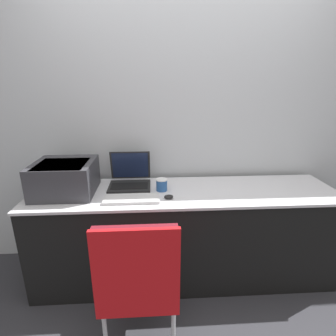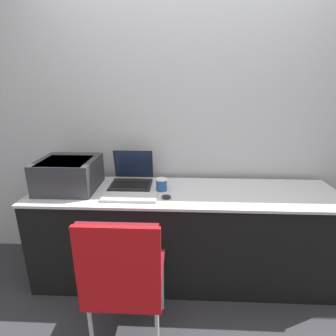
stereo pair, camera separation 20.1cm
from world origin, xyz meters
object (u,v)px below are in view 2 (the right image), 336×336
(coffee_cup, at_px, (162,184))
(printer, at_px, (69,173))
(external_keyboard, at_px, (130,197))
(laptop_left, at_px, (132,177))
(mouse, at_px, (166,197))
(chair, at_px, (124,273))

(coffee_cup, bearing_deg, printer, 179.78)
(coffee_cup, bearing_deg, external_keyboard, -143.10)
(laptop_left, xyz_separation_m, mouse, (0.30, -0.29, -0.04))
(laptop_left, bearing_deg, external_keyboard, -83.69)
(external_keyboard, bearing_deg, mouse, 2.49)
(coffee_cup, bearing_deg, laptop_left, 152.98)
(laptop_left, xyz_separation_m, chair, (0.10, -0.87, -0.24))
(printer, relative_size, mouse, 6.46)
(laptop_left, distance_m, external_keyboard, 0.30)
(external_keyboard, height_order, mouse, mouse)
(chair, bearing_deg, coffee_cup, 78.18)
(coffee_cup, relative_size, mouse, 1.40)
(chair, bearing_deg, external_keyboard, 96.79)
(printer, distance_m, external_keyboard, 0.55)
(external_keyboard, xyz_separation_m, coffee_cup, (0.22, 0.17, 0.04))
(laptop_left, height_order, coffee_cup, laptop_left)
(printer, bearing_deg, external_keyboard, -18.52)
(laptop_left, distance_m, coffee_cup, 0.29)
(coffee_cup, height_order, mouse, coffee_cup)
(external_keyboard, height_order, chair, chair)
(printer, distance_m, mouse, 0.80)
(external_keyboard, bearing_deg, coffee_cup, 36.90)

